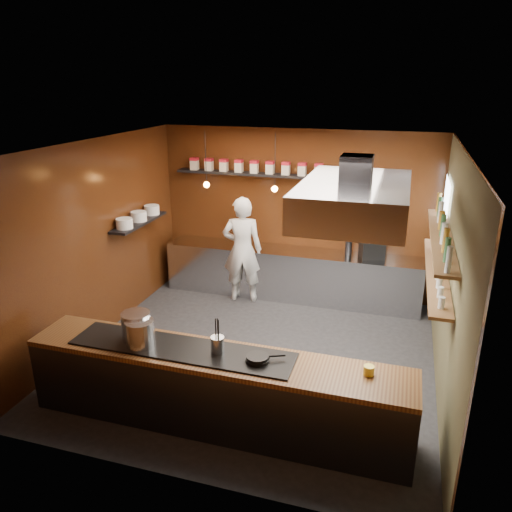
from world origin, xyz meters
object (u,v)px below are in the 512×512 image
at_px(stockpot_small, 140,333).
at_px(espresso_machine, 372,246).
at_px(chef, 242,250).
at_px(extractor_hood, 354,199).
at_px(stockpot_large, 136,326).

distance_m(stockpot_small, espresso_machine, 4.53).
bearing_deg(chef, espresso_machine, 178.44).
relative_size(extractor_hood, stockpot_small, 6.09).
bearing_deg(chef, stockpot_small, 76.57).
bearing_deg(stockpot_large, extractor_hood, 27.01).
xyz_separation_m(stockpot_large, chef, (0.17, 3.37, -0.15)).
height_order(espresso_machine, chef, chef).
bearing_deg(chef, extractor_hood, 121.04).
bearing_deg(extractor_hood, stockpot_small, -149.25).
relative_size(extractor_hood, espresso_machine, 5.20).
bearing_deg(stockpot_large, stockpot_small, -46.81).
distance_m(stockpot_small, chef, 3.50).
relative_size(stockpot_small, chef, 0.17).
distance_m(stockpot_large, espresso_machine, 4.48).
bearing_deg(stockpot_large, espresso_machine, 58.00).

